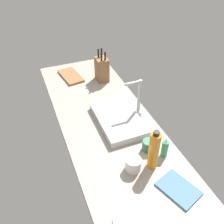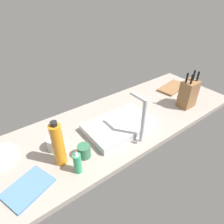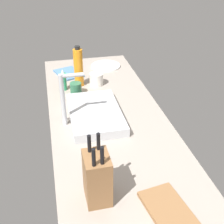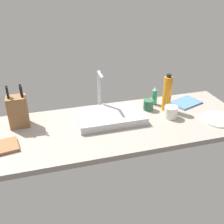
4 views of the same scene
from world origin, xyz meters
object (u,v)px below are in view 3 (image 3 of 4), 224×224
Objects in this scene: dish_towel at (69,73)px; coffee_mug at (96,79)px; cutting_board at (172,215)px; faucet at (65,96)px; soap_bottle at (63,81)px; ceramic_cup at (76,88)px; knife_block at (97,178)px; sink_basin at (95,114)px; water_bottle at (78,67)px; dinner_plate at (106,66)px.

coffee_mug is (-21.64, -16.93, 3.50)cm from dish_towel.
faucet is at bearing 24.15° from cutting_board.
soap_bottle reaches higher than ceramic_cup.
soap_bottle is 25.43cm from dish_towel.
knife_block is 0.98× the size of cutting_board.
sink_basin is 2.11× the size of dish_towel.
ceramic_cup is (104.77, 22.89, 2.88)cm from cutting_board.
knife_block reaches higher than dish_towel.
coffee_mug is (-1.83, -11.37, -8.89)cm from water_bottle.
soap_bottle is at bearing 20.03° from sink_basin.
faucet reaches higher than dish_towel.
dish_towel is (19.81, 5.55, -12.39)cm from water_bottle.
soap_bottle is at bearing 2.18° from knife_block.
dish_towel is at bearing 8.01° from sink_basin.
water_bottle is 14.55cm from coffee_mug.
dish_towel is 27.70cm from coffee_mug.
knife_block is 30.70cm from cutting_board.
dinner_plate is at bearing -1.85° from cutting_board.
water_bottle is (4.41, -10.82, 6.69)cm from soap_bottle.
water_bottle is 3.63× the size of ceramic_cup.
faucet is at bearing 164.70° from water_bottle.
knife_block is 101.95cm from water_bottle.
water_bottle is (101.76, -5.72, 2.34)cm from knife_block.
dish_towel is at bearing -6.10° from faucet.
soap_bottle is 0.68× the size of dish_towel.
knife_block is 97.59cm from soap_bottle.
soap_bottle is at bearing 167.74° from dish_towel.
sink_basin reaches higher than dinner_plate.
coffee_mug is at bearing -99.15° from water_bottle.
sink_basin is 75.43cm from cutting_board.
water_bottle is 1.29× the size of dish_towel.
dish_towel is at bearing 15.66° from water_bottle.
faucet is 1.06× the size of knife_block.
sink_basin is at bearing -167.26° from ceramic_cup.
sink_basin is at bearing 168.95° from coffee_mug.
water_bottle reaches higher than ceramic_cup.
cutting_board is 116.52cm from soap_bottle.
knife_block is at bearing -177.00° from soap_bottle.
coffee_mug is (41.32, -8.07, 1.57)cm from sink_basin.
knife_block is 1.01× the size of water_bottle.
coffee_mug reaches higher than cutting_board.
water_bottle is at bearing -15.30° from faucet.
dish_towel is at bearing 3.29° from ceramic_cup.
cutting_board is at bearing -155.85° from faucet.
ceramic_cup is at bearing -14.66° from faucet.
sink_basin is 2.01× the size of dinner_plate.
water_bottle is at bearing -67.83° from soap_bottle.
dish_towel is at bearing 10.26° from cutting_board.
faucet is 83.89cm from dinner_plate.
faucet reaches higher than water_bottle.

